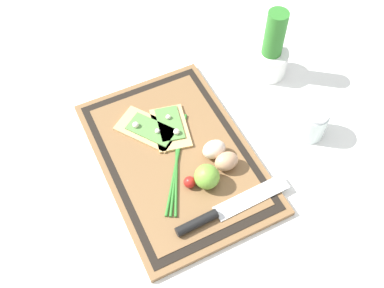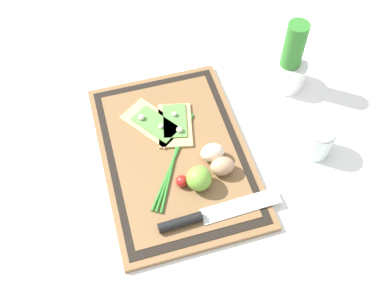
% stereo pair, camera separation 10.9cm
% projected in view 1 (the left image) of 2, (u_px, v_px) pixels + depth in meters
% --- Properties ---
extents(ground_plane, '(6.00, 6.00, 0.00)m').
position_uv_depth(ground_plane, '(176.00, 158.00, 1.11)').
color(ground_plane, white).
extents(cutting_board, '(0.52, 0.35, 0.02)m').
position_uv_depth(cutting_board, '(176.00, 157.00, 1.11)').
color(cutting_board, brown).
rests_on(cutting_board, ground_plane).
extents(pizza_slice_near, '(0.17, 0.16, 0.02)m').
position_uv_depth(pizza_slice_near, '(148.00, 129.00, 1.14)').
color(pizza_slice_near, tan).
rests_on(pizza_slice_near, cutting_board).
extents(pizza_slice_far, '(0.15, 0.11, 0.02)m').
position_uv_depth(pizza_slice_far, '(171.00, 127.00, 1.14)').
color(pizza_slice_far, tan).
rests_on(pizza_slice_far, cutting_board).
extents(knife, '(0.05, 0.29, 0.02)m').
position_uv_depth(knife, '(215.00, 214.00, 1.00)').
color(knife, silver).
rests_on(knife, cutting_board).
extents(egg_brown, '(0.04, 0.06, 0.04)m').
position_uv_depth(egg_brown, '(226.00, 161.00, 1.06)').
color(egg_brown, tan).
rests_on(egg_brown, cutting_board).
extents(egg_pink, '(0.04, 0.06, 0.04)m').
position_uv_depth(egg_pink, '(214.00, 149.00, 1.08)').
color(egg_pink, beige).
rests_on(egg_pink, cutting_board).
extents(lime, '(0.06, 0.06, 0.06)m').
position_uv_depth(lime, '(207.00, 177.00, 1.03)').
color(lime, '#70A838').
rests_on(lime, cutting_board).
extents(cherry_tomato_red, '(0.03, 0.03, 0.03)m').
position_uv_depth(cherry_tomato_red, '(190.00, 182.00, 1.04)').
color(cherry_tomato_red, red).
rests_on(cherry_tomato_red, cutting_board).
extents(scallion_bunch, '(0.26, 0.17, 0.01)m').
position_uv_depth(scallion_bunch, '(177.00, 162.00, 1.08)').
color(scallion_bunch, '#2D7528').
rests_on(scallion_bunch, cutting_board).
extents(herb_pot, '(0.10, 0.10, 0.21)m').
position_uv_depth(herb_pot, '(271.00, 53.00, 1.22)').
color(herb_pot, white).
rests_on(herb_pot, ground_plane).
extents(sauce_jar, '(0.08, 0.08, 0.09)m').
position_uv_depth(sauce_jar, '(311.00, 123.00, 1.13)').
color(sauce_jar, silver).
rests_on(sauce_jar, ground_plane).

